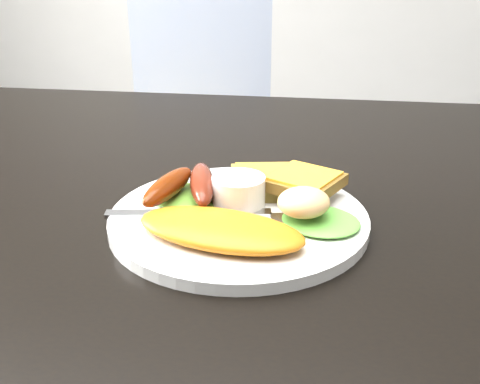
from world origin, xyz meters
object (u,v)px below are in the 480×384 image
object	(u,v)px
dining_table	(273,188)
person	(380,43)
plate	(239,219)
dining_chair	(191,166)

from	to	relation	value
dining_table	person	distance (m)	0.75
dining_table	person	bearing A→B (deg)	75.56
plate	person	bearing A→B (deg)	76.40
person	plate	size ratio (longest dim) A/B	6.04
dining_table	plate	size ratio (longest dim) A/B	4.50
person	dining_table	bearing A→B (deg)	61.68
dining_table	dining_chair	bearing A→B (deg)	110.57
person	plate	world-z (taller)	person
plate	dining_chair	bearing A→B (deg)	106.21
dining_table	dining_chair	xyz separation A→B (m)	(-0.29, 0.78, -0.28)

